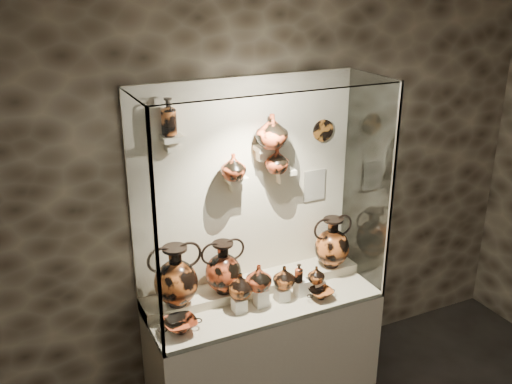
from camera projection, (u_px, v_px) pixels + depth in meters
wall_back at (245, 187)px, 4.13m from camera, size 5.00×0.02×3.20m
plinth at (264, 349)px, 4.29m from camera, size 1.70×0.60×0.80m
front_tier at (264, 302)px, 4.14m from camera, size 1.68×0.58×0.03m
rear_tier at (254, 286)px, 4.28m from camera, size 1.70×0.25×0.10m
back_panel at (245, 187)px, 4.12m from camera, size 1.70×0.03×1.60m
glass_front at (285, 218)px, 3.61m from camera, size 1.70×0.01×1.60m
glass_left at (142, 224)px, 3.52m from camera, size 0.01×0.60×1.60m
glass_right at (367, 183)px, 4.20m from camera, size 0.01×0.60×1.60m
glass_top at (265, 84)px, 3.57m from camera, size 1.70×0.60×0.01m
frame_post_left at (156, 243)px, 3.28m from camera, size 0.02×0.02×1.60m
frame_post_right at (391, 196)px, 3.95m from camera, size 0.02×0.02×1.60m
pedestal_a at (239, 304)px, 3.99m from camera, size 0.09×0.09×0.10m
pedestal_b at (261, 297)px, 4.05m from camera, size 0.09×0.09×0.13m
pedestal_c at (282, 294)px, 4.13m from camera, size 0.09×0.09×0.09m
pedestal_d at (301, 287)px, 4.19m from camera, size 0.09×0.09×0.12m
pedestal_e at (317, 285)px, 4.25m from camera, size 0.09×0.09×0.08m
bracket_ul at (172, 139)px, 3.68m from camera, size 0.14×0.12×0.04m
bracket_ca at (237, 179)px, 3.98m from camera, size 0.14×0.12×0.04m
bracket_cb at (262, 148)px, 3.99m from camera, size 0.10×0.12×0.04m
bracket_cc at (284, 172)px, 4.14m from camera, size 0.14×0.12×0.04m
amphora_left at (176, 276)px, 3.88m from camera, size 0.47×0.47×0.45m
amphora_mid at (223, 267)px, 4.05m from camera, size 0.34×0.34×0.39m
amphora_right at (332, 242)px, 4.41m from camera, size 0.39×0.39×0.40m
jug_a at (240, 285)px, 3.96m from camera, size 0.23×0.23×0.18m
jug_b at (259, 277)px, 3.99m from camera, size 0.22×0.22×0.19m
jug_c at (284, 277)px, 4.10m from camera, size 0.18×0.18×0.17m
jug_e at (316, 275)px, 4.19m from camera, size 0.13×0.13×0.13m
lekythos_small at (299, 272)px, 4.11m from camera, size 0.09×0.09×0.16m
kylix_left at (180, 325)px, 3.75m from camera, size 0.32×0.29×0.11m
kylix_right at (321, 293)px, 4.14m from camera, size 0.27×0.24×0.09m
lekythos_tall at (168, 115)px, 3.61m from camera, size 0.14×0.14×0.28m
ovoid_vase_a at (233, 167)px, 3.90m from camera, size 0.22×0.22×0.18m
ovoid_vase_b at (272, 131)px, 3.91m from camera, size 0.26×0.26×0.24m
ovoid_vase_c at (277, 160)px, 4.03m from camera, size 0.22×0.22×0.18m
wall_plate at (323, 130)px, 4.22m from camera, size 0.17×0.02×0.17m
info_placard at (314, 185)px, 4.36m from camera, size 0.18×0.01×0.25m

